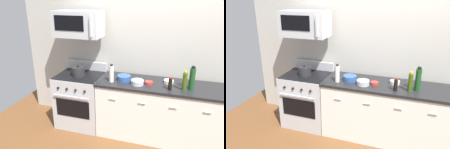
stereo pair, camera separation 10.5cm
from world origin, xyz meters
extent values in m
plane|color=brown|center=(0.00, 0.00, 0.00)|extent=(6.00, 6.00, 0.00)
cube|color=#B7B2A8|center=(0.00, 0.41, 1.35)|extent=(5.00, 0.10, 2.70)
cube|color=silver|center=(0.00, 0.00, 0.44)|extent=(1.88, 0.62, 0.88)
cube|color=black|center=(0.00, 0.00, 0.90)|extent=(1.91, 0.65, 0.04)
cube|color=black|center=(0.00, -0.28, 0.05)|extent=(1.88, 0.02, 0.10)
cylinder|color=silver|center=(-0.66, -0.32, 0.72)|extent=(0.10, 0.02, 0.02)
cylinder|color=silver|center=(-0.22, -0.32, 0.72)|extent=(0.10, 0.02, 0.02)
cylinder|color=silver|center=(0.22, -0.32, 0.72)|extent=(0.10, 0.02, 0.02)
cylinder|color=silver|center=(0.66, -0.32, 0.72)|extent=(0.10, 0.02, 0.02)
cube|color=#B7BABF|center=(-1.33, 0.00, 0.46)|extent=(0.76, 0.64, 0.91)
cube|color=black|center=(-1.33, -0.32, 0.45)|extent=(0.58, 0.01, 0.30)
cylinder|color=#B7BABF|center=(-1.33, -0.35, 0.68)|extent=(0.61, 0.02, 0.02)
cube|color=#B7BABF|center=(-1.33, 0.29, 0.99)|extent=(0.76, 0.06, 0.16)
cube|color=black|center=(-1.33, 0.00, 0.92)|extent=(0.73, 0.61, 0.01)
cylinder|color=black|center=(-1.56, -0.33, 0.79)|extent=(0.04, 0.02, 0.04)
cylinder|color=black|center=(-1.41, -0.33, 0.79)|extent=(0.04, 0.02, 0.04)
cylinder|color=black|center=(-1.25, -0.33, 0.79)|extent=(0.04, 0.02, 0.04)
cylinder|color=black|center=(-1.10, -0.33, 0.79)|extent=(0.04, 0.02, 0.04)
cube|color=#B7BABF|center=(-1.33, 0.05, 1.75)|extent=(0.74, 0.40, 0.40)
cube|color=black|center=(-1.39, -0.15, 1.78)|extent=(0.48, 0.01, 0.22)
cube|color=#B7BABF|center=(-1.03, -0.17, 1.75)|extent=(0.02, 0.04, 0.30)
cylinder|color=#19471E|center=(0.42, -0.07, 1.08)|extent=(0.08, 0.08, 0.31)
cylinder|color=black|center=(0.42, -0.07, 1.25)|extent=(0.05, 0.05, 0.03)
cylinder|color=#385114|center=(0.33, -0.14, 1.05)|extent=(0.06, 0.06, 0.26)
cylinder|color=#B29919|center=(0.33, -0.14, 1.19)|extent=(0.04, 0.04, 0.03)
cylinder|color=black|center=(0.14, -0.18, 1.01)|extent=(0.05, 0.05, 0.17)
cylinder|color=maroon|center=(0.14, -0.18, 1.10)|extent=(0.03, 0.03, 0.02)
cylinder|color=silver|center=(-0.73, -0.13, 1.05)|extent=(0.07, 0.07, 0.25)
cylinder|color=black|center=(-0.73, -0.13, 1.19)|extent=(0.05, 0.05, 0.03)
cylinder|color=#2D519E|center=(-0.56, -0.02, 0.96)|extent=(0.21, 0.21, 0.08)
torus|color=#2D519E|center=(-0.56, -0.02, 0.99)|extent=(0.21, 0.21, 0.01)
cylinder|color=#2D519E|center=(-0.56, -0.02, 0.93)|extent=(0.11, 0.11, 0.01)
cylinder|color=#B72D28|center=(-0.17, -0.06, 0.94)|extent=(0.12, 0.12, 0.04)
torus|color=#B72D28|center=(-0.17, -0.06, 0.96)|extent=(0.12, 0.12, 0.01)
cylinder|color=#B72D28|center=(-0.17, -0.06, 0.92)|extent=(0.06, 0.06, 0.01)
cylinder|color=#B2B5BA|center=(-0.33, -0.13, 0.96)|extent=(0.19, 0.19, 0.07)
torus|color=#B2B5BA|center=(-0.33, -0.13, 0.99)|extent=(0.19, 0.19, 0.01)
cylinder|color=#B2B5BA|center=(-0.33, -0.13, 0.93)|extent=(0.10, 0.10, 0.01)
cylinder|color=white|center=(0.11, 0.07, 0.95)|extent=(0.14, 0.14, 0.05)
torus|color=white|center=(0.11, 0.07, 0.97)|extent=(0.14, 0.14, 0.01)
cylinder|color=white|center=(0.11, 0.07, 0.92)|extent=(0.08, 0.08, 0.01)
cylinder|color=#262628|center=(-1.33, -0.05, 1.00)|extent=(0.21, 0.21, 0.15)
sphere|color=black|center=(-1.33, -0.05, 1.09)|extent=(0.04, 0.04, 0.04)
camera|label=1|loc=(0.20, -3.10, 2.19)|focal=35.03mm
camera|label=2|loc=(0.30, -3.07, 2.19)|focal=35.03mm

